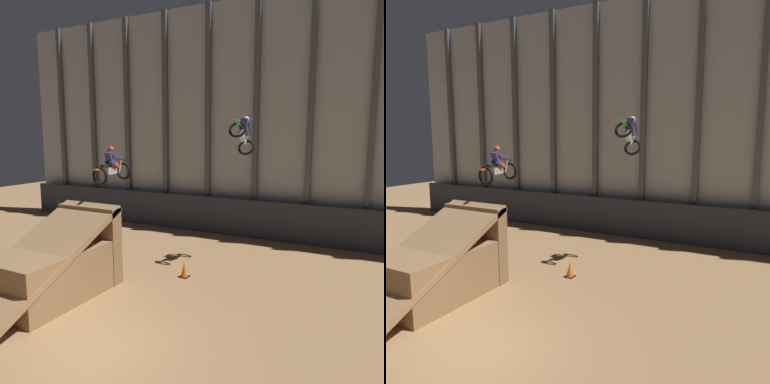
# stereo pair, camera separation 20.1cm
# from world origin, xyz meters

# --- Properties ---
(ground_plane) EXTENTS (60.00, 60.00, 0.00)m
(ground_plane) POSITION_xyz_m (0.00, 0.00, 0.00)
(ground_plane) COLOR #9E754C
(arena_back_wall) EXTENTS (32.00, 0.40, 12.46)m
(arena_back_wall) POSITION_xyz_m (0.00, 12.80, 6.23)
(arena_back_wall) COLOR #ADB2B7
(arena_back_wall) RESTS_ON ground_plane
(lower_barrier) EXTENTS (31.36, 0.20, 2.03)m
(lower_barrier) POSITION_xyz_m (0.00, 12.11, 1.01)
(lower_barrier) COLOR #2D333D
(lower_barrier) RESTS_ON ground_plane
(dirt_ramp) EXTENTS (2.62, 5.98, 2.99)m
(dirt_ramp) POSITION_xyz_m (-3.51, 2.12, 1.00)
(dirt_ramp) COLOR #966F48
(dirt_ramp) RESTS_ON ground_plane
(rider_bike_left_air) EXTENTS (0.76, 1.78, 1.48)m
(rider_bike_left_air) POSITION_xyz_m (-3.34, 4.94, 4.15)
(rider_bike_left_air) COLOR black
(rider_bike_right_air) EXTENTS (0.79, 1.70, 1.68)m
(rider_bike_right_air) POSITION_xyz_m (0.92, 8.09, 5.46)
(rider_bike_right_air) COLOR black
(traffic_cone_near_ramp) EXTENTS (0.36, 0.36, 0.58)m
(traffic_cone_near_ramp) POSITION_xyz_m (-4.85, 6.81, 0.28)
(traffic_cone_near_ramp) COLOR black
(traffic_cone_near_ramp) RESTS_ON ground_plane
(traffic_cone_arena_edge) EXTENTS (0.36, 0.36, 0.58)m
(traffic_cone_arena_edge) POSITION_xyz_m (-0.42, 5.51, 0.28)
(traffic_cone_arena_edge) COLOR black
(traffic_cone_arena_edge) RESTS_ON ground_plane
(hay_bale_trackside) EXTENTS (1.02, 0.80, 0.57)m
(hay_bale_trackside) POSITION_xyz_m (-5.70, 5.54, 0.28)
(hay_bale_trackside) COLOR #CCB751
(hay_bale_trackside) RESTS_ON ground_plane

